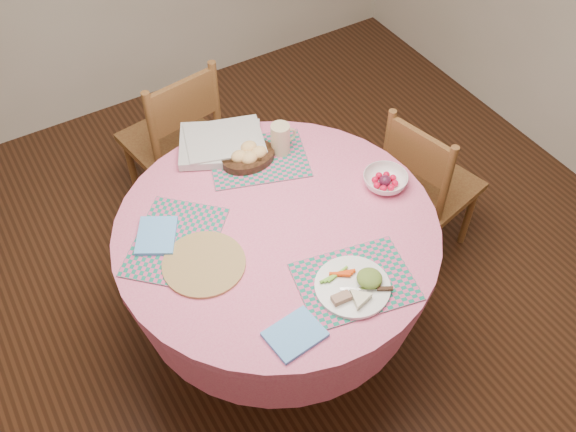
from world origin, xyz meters
name	(u,v)px	position (x,y,z in m)	size (l,w,h in m)	color
ground	(279,333)	(0.00, 0.00, 0.00)	(4.00, 4.00, 0.00)	#331C0F
dining_table	(277,258)	(0.00, 0.00, 0.56)	(1.24, 1.24, 0.75)	pink
chair_right	(426,184)	(0.86, 0.10, 0.44)	(0.46, 0.47, 0.85)	brown
chair_back	(176,138)	(-0.02, 0.97, 0.48)	(0.48, 0.46, 0.91)	brown
placemat_front	(355,282)	(0.10, -0.37, 0.75)	(0.40, 0.30, 0.01)	#14745B
placemat_left	(176,241)	(-0.36, 0.13, 0.75)	(0.40, 0.30, 0.01)	#14745B
placemat_back	(258,159)	(0.12, 0.36, 0.75)	(0.40, 0.30, 0.01)	#14745B
wicker_trivet	(204,264)	(-0.32, -0.02, 0.76)	(0.30, 0.30, 0.01)	olive
napkin_near	(295,334)	(-0.19, -0.44, 0.76)	(0.18, 0.14, 0.01)	#5DA5F0
napkin_far	(157,236)	(-0.41, 0.18, 0.76)	(0.18, 0.14, 0.01)	#5DA5F0
dinner_plate	(355,285)	(0.09, -0.39, 0.77)	(0.26, 0.26, 0.05)	white
bread_bowl	(248,155)	(0.08, 0.37, 0.78)	(0.23, 0.23, 0.08)	black
latte_mug	(281,139)	(0.23, 0.35, 0.82)	(0.12, 0.08, 0.14)	#C6B388
fruit_bowl	(385,181)	(0.48, -0.04, 0.78)	(0.20, 0.20, 0.06)	white
newspaper_stack	(221,143)	(0.02, 0.50, 0.78)	(0.43, 0.39, 0.04)	silver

